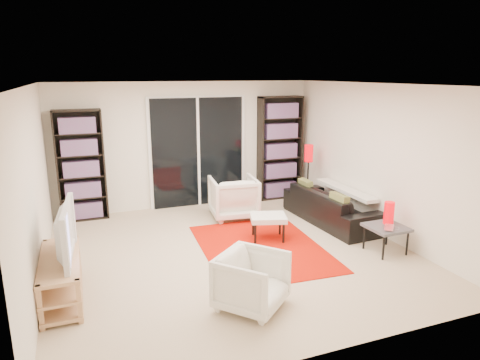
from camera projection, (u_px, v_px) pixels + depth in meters
name	position (u px, v px, depth m)	size (l,w,h in m)	color
floor	(231.00, 252.00, 6.26)	(5.00, 5.00, 0.00)	beige
wall_back	(187.00, 145.00, 8.23)	(5.00, 0.02, 2.40)	white
wall_front	(328.00, 234.00, 3.70)	(5.00, 0.02, 2.40)	white
wall_left	(34.00, 189.00, 5.10)	(0.02, 5.00, 2.40)	white
wall_right	(378.00, 160.00, 6.83)	(0.02, 5.00, 2.40)	white
ceiling	(230.00, 85.00, 5.67)	(5.00, 5.00, 0.02)	white
sliding_door	(198.00, 152.00, 8.30)	(1.92, 0.08, 2.16)	white
bookshelf_left	(81.00, 166.00, 7.46)	(0.80, 0.30, 1.95)	black
bookshelf_right	(280.00, 148.00, 8.77)	(0.90, 0.30, 2.10)	black
tv_stand	(61.00, 277.00, 4.94)	(0.43, 1.34, 0.50)	tan
tv	(58.00, 232.00, 4.81)	(1.08, 0.14, 0.62)	black
rug	(261.00, 247.00, 6.42)	(1.74, 2.35, 0.01)	red
sofa	(331.00, 206.00, 7.47)	(2.00, 0.78, 0.58)	black
armchair_back	(234.00, 197.00, 7.70)	(0.80, 0.82, 0.75)	white
armchair_front	(252.00, 281.00, 4.72)	(0.68, 0.70, 0.63)	white
ottoman	(268.00, 219.00, 6.66)	(0.65, 0.59, 0.40)	white
side_table	(386.00, 229.00, 6.19)	(0.54, 0.54, 0.40)	#4B4B51
laptop	(392.00, 228.00, 6.06)	(0.30, 0.20, 0.02)	silver
table_lamp	(389.00, 213.00, 6.25)	(0.15, 0.15, 0.33)	#D20109
floor_lamp	(308.00, 160.00, 8.27)	(0.18, 0.18, 1.21)	black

